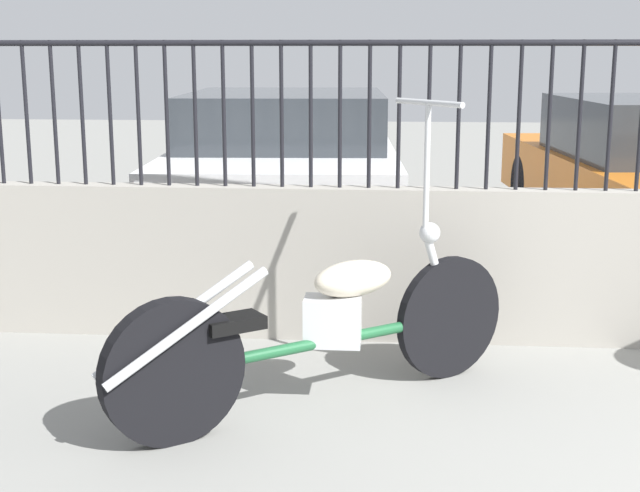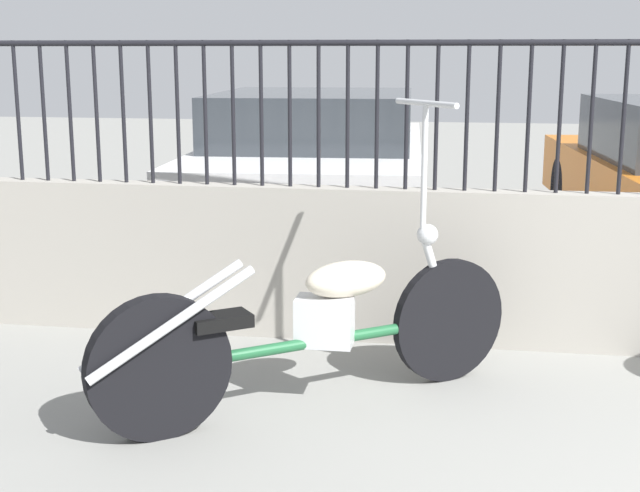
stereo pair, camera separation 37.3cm
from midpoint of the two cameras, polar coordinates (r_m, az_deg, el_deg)
The scene contains 2 objects.
motorcycle_green at distance 4.32m, azimuth 0.92°, elevation -5.36°, with size 1.90×1.45×1.50m.
car_white at distance 8.19m, azimuth 1.13°, elevation 5.12°, with size 2.14×4.61×1.38m.
Camera 2 is at (-1.99, -2.62, 1.73)m, focal length 50.00 mm.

